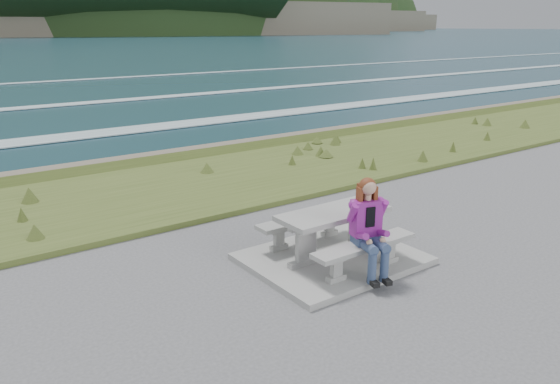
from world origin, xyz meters
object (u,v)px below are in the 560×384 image
(bench_landward, at_px, (364,249))
(seated_woman, at_px, (370,241))
(picnic_table, at_px, (333,221))
(bench_seaward, at_px, (305,223))

(bench_landward, xyz_separation_m, seated_woman, (-0.02, -0.13, 0.18))
(picnic_table, distance_m, bench_seaward, 0.74)
(picnic_table, xyz_separation_m, seated_woman, (-0.02, -0.83, -0.06))
(seated_woman, bearing_deg, bench_landward, 97.23)
(picnic_table, distance_m, bench_landward, 0.74)
(bench_landward, distance_m, bench_seaward, 1.40)
(bench_landward, relative_size, bench_seaward, 1.00)
(bench_landward, relative_size, seated_woman, 1.26)
(picnic_table, bearing_deg, bench_seaward, 90.00)
(picnic_table, relative_size, seated_woman, 1.26)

